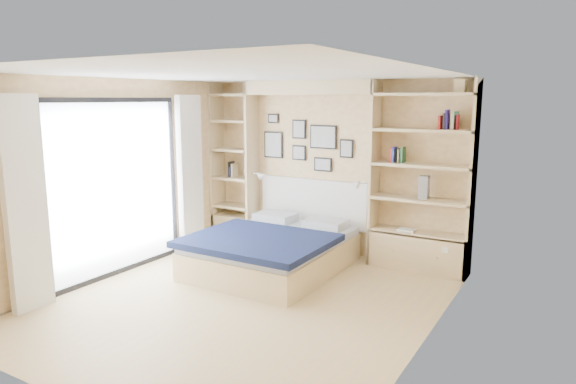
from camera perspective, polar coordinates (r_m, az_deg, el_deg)
The scene contains 8 objects.
ground at distance 5.91m, azimuth -4.81°, elevation -12.06°, with size 4.50×4.50×0.00m, color tan.
room_shell at distance 7.05m, azimuth -0.40°, elevation 0.78°, with size 4.50×4.50×4.50m.
bed at distance 6.86m, azimuth -1.62°, elevation -6.35°, with size 1.75×2.20×1.07m.
photo_gallery at distance 7.62m, azimuth 1.88°, elevation 5.50°, with size 1.48×0.02×0.82m.
reading_lamps at distance 7.41m, azimuth 2.07°, elevation 1.44°, with size 1.92×0.12×0.15m.
shelf_decor at distance 6.86m, azimuth 12.89°, elevation 5.42°, with size 3.58×0.23×2.03m.
deck at distance 8.40m, azimuth -25.45°, elevation -6.20°, with size 3.20×4.00×0.05m, color #776C58.
deck_chair at distance 8.75m, azimuth -17.60°, elevation -2.26°, with size 0.53×0.87×0.86m.
Camera 1 is at (3.17, -4.45, 2.25)m, focal length 32.00 mm.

